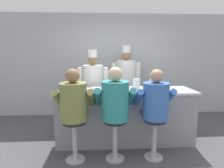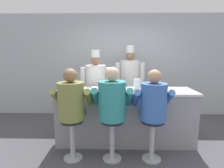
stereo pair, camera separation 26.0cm
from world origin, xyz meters
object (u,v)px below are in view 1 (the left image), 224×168
(mustard_bottle_yellow, at_px, (151,87))
(hot_sauce_bottle_orange, at_px, (144,88))
(napkin_dispenser_chrome, at_px, (106,88))
(diner_seated_olive, at_px, (74,104))
(ketchup_bottle_red, at_px, (150,85))
(cook_in_whites_far, at_px, (126,80))
(breakfast_plate, at_px, (75,90))
(diner_seated_teal, at_px, (115,103))
(water_pitcher_clear, at_px, (136,84))
(cereal_bowl, at_px, (95,89))
(cook_in_whites_near, at_px, (93,86))
(cup_stack_steel, at_px, (157,81))
(diner_seated_blue, at_px, (155,103))
(coffee_mug_blue, at_px, (60,88))

(mustard_bottle_yellow, relative_size, hot_sauce_bottle_orange, 1.45)
(hot_sauce_bottle_orange, distance_m, napkin_dispenser_chrome, 0.68)
(napkin_dispenser_chrome, relative_size, diner_seated_olive, 0.08)
(ketchup_bottle_red, xyz_separation_m, cook_in_whites_far, (-0.27, 1.30, -0.09))
(breakfast_plate, xyz_separation_m, cook_in_whites_far, (1.11, 1.17, 0.01))
(diner_seated_teal, xyz_separation_m, cook_in_whites_far, (0.40, 1.77, 0.10))
(water_pitcher_clear, xyz_separation_m, diner_seated_olive, (-1.09, -0.66, -0.20))
(water_pitcher_clear, height_order, cereal_bowl, water_pitcher_clear)
(cook_in_whites_far, bearing_deg, mustard_bottle_yellow, -79.89)
(ketchup_bottle_red, relative_size, cook_in_whites_near, 0.14)
(breakfast_plate, relative_size, cook_in_whites_near, 0.16)
(ketchup_bottle_red, bearing_deg, hot_sauce_bottle_orange, -160.91)
(ketchup_bottle_red, xyz_separation_m, breakfast_plate, (-1.38, 0.13, -0.10))
(hot_sauce_bottle_orange, height_order, cup_stack_steel, cup_stack_steel)
(breakfast_plate, xyz_separation_m, diner_seated_blue, (1.34, -0.61, -0.12))
(diner_seated_olive, bearing_deg, cook_in_whites_near, 79.93)
(diner_seated_olive, relative_size, cook_in_whites_near, 0.83)
(coffee_mug_blue, height_order, cook_in_whites_far, cook_in_whites_far)
(cereal_bowl, height_order, napkin_dispenser_chrome, napkin_dispenser_chrome)
(ketchup_bottle_red, height_order, cup_stack_steel, cup_stack_steel)
(napkin_dispenser_chrome, bearing_deg, hot_sauce_bottle_orange, -9.71)
(cook_in_whites_near, relative_size, cook_in_whites_far, 0.94)
(napkin_dispenser_chrome, relative_size, cook_in_whites_far, 0.06)
(cereal_bowl, xyz_separation_m, cook_in_whites_far, (0.74, 1.14, -0.00))
(cup_stack_steel, xyz_separation_m, diner_seated_blue, (-0.21, -0.65, -0.26))
(water_pitcher_clear, relative_size, cook_in_whites_far, 0.11)
(cup_stack_steel, height_order, cook_in_whites_near, cook_in_whites_near)
(diner_seated_olive, height_order, cook_in_whites_near, cook_in_whites_near)
(diner_seated_teal, height_order, cook_in_whites_near, cook_in_whites_near)
(cook_in_whites_near, bearing_deg, mustard_bottle_yellow, -42.93)
(ketchup_bottle_red, relative_size, diner_seated_teal, 0.17)
(water_pitcher_clear, bearing_deg, breakfast_plate, -177.54)
(diner_seated_teal, distance_m, diner_seated_blue, 0.63)
(napkin_dispenser_chrome, xyz_separation_m, diner_seated_teal, (0.12, -0.55, -0.14))
(breakfast_plate, height_order, coffee_mug_blue, coffee_mug_blue)
(diner_seated_teal, bearing_deg, cook_in_whites_near, 106.55)
(ketchup_bottle_red, bearing_deg, cereal_bowl, 170.99)
(breakfast_plate, height_order, diner_seated_blue, diner_seated_blue)
(napkin_dispenser_chrome, bearing_deg, coffee_mug_blue, 172.70)
(hot_sauce_bottle_orange, bearing_deg, coffee_mug_blue, 171.64)
(cup_stack_steel, relative_size, diner_seated_teal, 0.22)
(water_pitcher_clear, xyz_separation_m, cereal_bowl, (-0.79, -0.02, -0.08))
(cereal_bowl, bearing_deg, diner_seated_teal, -62.14)
(water_pitcher_clear, bearing_deg, coffee_mug_blue, 179.95)
(breakfast_plate, bearing_deg, diner_seated_olive, -83.18)
(cereal_bowl, distance_m, diner_seated_teal, 0.73)
(cereal_bowl, bearing_deg, cook_in_whites_far, 57.06)
(mustard_bottle_yellow, bearing_deg, cup_stack_steel, 57.58)
(coffee_mug_blue, height_order, diner_seated_blue, diner_seated_blue)
(hot_sauce_bottle_orange, height_order, coffee_mug_blue, hot_sauce_bottle_orange)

